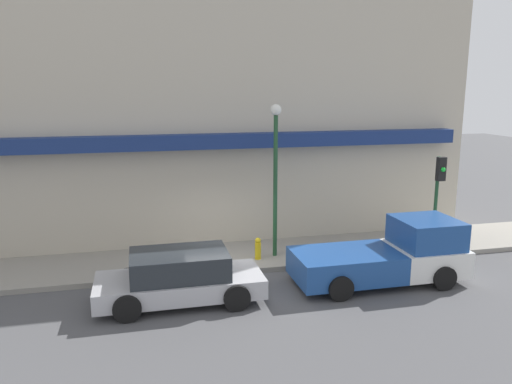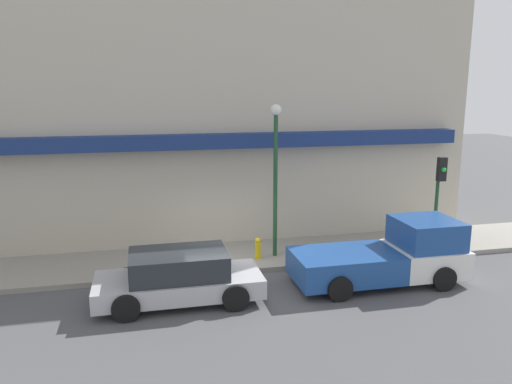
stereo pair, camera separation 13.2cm
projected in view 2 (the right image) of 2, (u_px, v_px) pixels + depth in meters
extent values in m
plane|color=#4C4C4F|center=(228.00, 276.00, 15.42)|extent=(80.00, 80.00, 0.00)
cube|color=gray|center=(221.00, 258.00, 16.78)|extent=(36.00, 2.90, 0.16)
cube|color=#BCB29E|center=(206.00, 102.00, 18.54)|extent=(19.80, 3.00, 10.39)
cube|color=navy|center=(214.00, 141.00, 17.09)|extent=(18.22, 0.60, 0.50)
cube|color=white|center=(424.00, 259.00, 15.12)|extent=(2.05, 1.95, 0.79)
cube|color=#1E478C|center=(426.00, 233.00, 14.95)|extent=(1.74, 1.79, 0.84)
cube|color=#1E478C|center=(345.00, 265.00, 14.55)|extent=(3.08, 1.95, 0.79)
cylinder|color=black|center=(409.00, 257.00, 16.11)|extent=(0.71, 0.22, 0.71)
cylinder|color=black|center=(444.00, 279.00, 14.26)|extent=(0.71, 0.22, 0.71)
cylinder|color=black|center=(316.00, 264.00, 15.41)|extent=(0.71, 0.22, 0.71)
cylinder|color=black|center=(340.00, 289.00, 13.56)|extent=(0.71, 0.22, 0.71)
cube|color=#ADADB2|center=(179.00, 285.00, 13.52)|extent=(4.47, 1.85, 0.52)
cube|color=#23282D|center=(178.00, 264.00, 13.40)|extent=(2.59, 1.66, 0.67)
cylinder|color=black|center=(224.00, 272.00, 14.74)|extent=(0.71, 0.22, 0.71)
cylinder|color=black|center=(236.00, 298.00, 12.97)|extent=(0.71, 0.22, 0.71)
cylinder|color=black|center=(127.00, 280.00, 14.13)|extent=(0.71, 0.22, 0.71)
cylinder|color=black|center=(126.00, 308.00, 12.36)|extent=(0.71, 0.22, 0.71)
cylinder|color=yellow|center=(258.00, 251.00, 16.41)|extent=(0.20, 0.20, 0.56)
sphere|color=yellow|center=(258.00, 241.00, 16.33)|extent=(0.19, 0.19, 0.19)
cylinder|color=#1E4728|center=(275.00, 187.00, 16.32)|extent=(0.14, 0.14, 4.68)
sphere|color=silver|center=(276.00, 110.00, 15.80)|extent=(0.36, 0.36, 0.36)
cylinder|color=#1E4728|center=(436.00, 204.00, 17.06)|extent=(0.12, 0.12, 3.27)
cube|color=black|center=(442.00, 169.00, 16.65)|extent=(0.28, 0.20, 0.80)
sphere|color=green|center=(444.00, 170.00, 16.54)|extent=(0.16, 0.16, 0.16)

